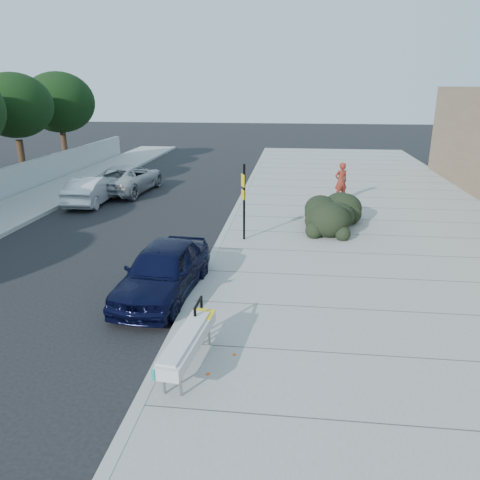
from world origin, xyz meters
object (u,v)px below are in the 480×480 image
object	(u,v)px
bike_rack	(199,317)
sign_post	(244,197)
sedan_navy	(163,271)
suv_silver	(127,178)
pedestrian	(341,181)
wagon_silver	(92,190)
bench	(188,342)

from	to	relation	value
bike_rack	sign_post	world-z (taller)	sign_post
bike_rack	sedan_navy	bearing A→B (deg)	122.90
sedan_navy	sign_post	bearing A→B (deg)	75.38
suv_silver	pedestrian	distance (m)	10.66
pedestrian	wagon_silver	bearing A→B (deg)	-18.45
bike_rack	wagon_silver	size ratio (longest dim) A/B	0.23
bench	pedestrian	bearing A→B (deg)	80.41
sign_post	sedan_navy	bearing A→B (deg)	-133.32
bike_rack	sign_post	distance (m)	6.89
suv_silver	sign_post	bearing A→B (deg)	136.85
sign_post	sedan_navy	xyz separation A→B (m)	(-1.59, -4.47, -0.93)
sedan_navy	pedestrian	size ratio (longest dim) A/B	2.36
wagon_silver	bike_rack	bearing A→B (deg)	120.53
sign_post	pedestrian	size ratio (longest dim) A/B	1.50
sedan_navy	suv_silver	world-z (taller)	suv_silver
suv_silver	pedestrian	world-z (taller)	pedestrian
bike_rack	sedan_navy	size ratio (longest dim) A/B	0.22
sedan_navy	suv_silver	distance (m)	13.07
bike_rack	bench	bearing A→B (deg)	-87.99
sign_post	bench	bearing A→B (deg)	-115.16
bench	sign_post	xyz separation A→B (m)	(0.19, 7.81, 0.94)
bench	sedan_navy	xyz separation A→B (m)	(-1.40, 3.34, 0.01)
sign_post	pedestrian	distance (m)	7.43
bench	wagon_silver	world-z (taller)	wagon_silver
bike_rack	sedan_navy	xyz separation A→B (m)	(-1.40, 2.35, 0.01)
sign_post	suv_silver	bearing A→B (deg)	108.29
bench	suv_silver	distance (m)	16.68
bike_rack	suv_silver	size ratio (longest dim) A/B	0.18
bench	sedan_navy	world-z (taller)	sedan_navy
bike_rack	suv_silver	xyz separation A→B (m)	(-6.60, 14.34, 0.01)
suv_silver	pedestrian	size ratio (longest dim) A/B	2.90
sedan_navy	wagon_silver	bearing A→B (deg)	127.36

